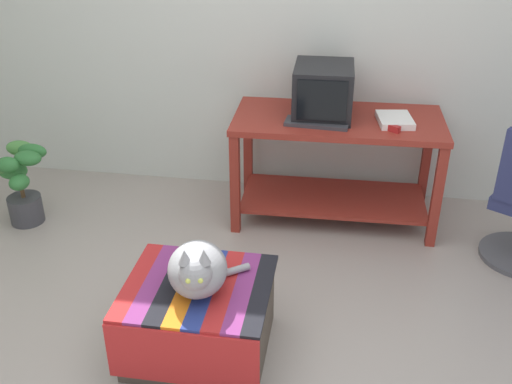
{
  "coord_description": "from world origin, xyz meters",
  "views": [
    {
      "loc": [
        0.52,
        -2.06,
        2.13
      ],
      "look_at": [
        0.05,
        0.85,
        0.55
      ],
      "focal_mm": 41.48,
      "sensor_mm": 36.0,
      "label": 1
    }
  ],
  "objects_px": {
    "cat": "(198,269)",
    "potted_plant": "(20,181)",
    "desk": "(336,150)",
    "tv_monitor": "(323,91)",
    "ottoman_with_blanket": "(199,318)",
    "stapler": "(392,128)",
    "keyboard": "(317,123)",
    "book": "(395,120)"
  },
  "relations": [
    {
      "from": "desk",
      "to": "stapler",
      "type": "relative_size",
      "value": 12.53
    },
    {
      "from": "tv_monitor",
      "to": "stapler",
      "type": "height_order",
      "value": "tv_monitor"
    },
    {
      "from": "desk",
      "to": "tv_monitor",
      "type": "bearing_deg",
      "value": 162.92
    },
    {
      "from": "tv_monitor",
      "to": "potted_plant",
      "type": "bearing_deg",
      "value": -168.8
    },
    {
      "from": "book",
      "to": "stapler",
      "type": "height_order",
      "value": "book"
    },
    {
      "from": "tv_monitor",
      "to": "cat",
      "type": "xyz_separation_m",
      "value": [
        -0.47,
        -1.52,
        -0.38
      ]
    },
    {
      "from": "potted_plant",
      "to": "stapler",
      "type": "xyz_separation_m",
      "value": [
        2.42,
        0.23,
        0.45
      ]
    },
    {
      "from": "tv_monitor",
      "to": "keyboard",
      "type": "xyz_separation_m",
      "value": [
        -0.02,
        -0.18,
        -0.15
      ]
    },
    {
      "from": "tv_monitor",
      "to": "ottoman_with_blanket",
      "type": "relative_size",
      "value": 0.65
    },
    {
      "from": "desk",
      "to": "potted_plant",
      "type": "height_order",
      "value": "desk"
    },
    {
      "from": "book",
      "to": "desk",
      "type": "bearing_deg",
      "value": 165.05
    },
    {
      "from": "desk",
      "to": "book",
      "type": "bearing_deg",
      "value": -7.94
    },
    {
      "from": "tv_monitor",
      "to": "book",
      "type": "xyz_separation_m",
      "value": [
        0.47,
        -0.07,
        -0.14
      ]
    },
    {
      "from": "book",
      "to": "tv_monitor",
      "type": "bearing_deg",
      "value": 162.83
    },
    {
      "from": "ottoman_with_blanket",
      "to": "cat",
      "type": "height_order",
      "value": "cat"
    },
    {
      "from": "ottoman_with_blanket",
      "to": "potted_plant",
      "type": "xyz_separation_m",
      "value": [
        -1.49,
        1.04,
        0.11
      ]
    },
    {
      "from": "cat",
      "to": "potted_plant",
      "type": "xyz_separation_m",
      "value": [
        -1.51,
        1.08,
        -0.21
      ]
    },
    {
      "from": "desk",
      "to": "stapler",
      "type": "distance_m",
      "value": 0.45
    },
    {
      "from": "potted_plant",
      "to": "stapler",
      "type": "relative_size",
      "value": 5.11
    },
    {
      "from": "cat",
      "to": "stapler",
      "type": "bearing_deg",
      "value": 44.4
    },
    {
      "from": "cat",
      "to": "potted_plant",
      "type": "distance_m",
      "value": 1.87
    },
    {
      "from": "book",
      "to": "potted_plant",
      "type": "relative_size",
      "value": 0.47
    },
    {
      "from": "book",
      "to": "stapler",
      "type": "xyz_separation_m",
      "value": [
        -0.03,
        -0.14,
        -0.0
      ]
    },
    {
      "from": "potted_plant",
      "to": "stapler",
      "type": "distance_m",
      "value": 2.48
    },
    {
      "from": "desk",
      "to": "cat",
      "type": "xyz_separation_m",
      "value": [
        -0.58,
        -1.49,
        0.02
      ]
    },
    {
      "from": "stapler",
      "to": "cat",
      "type": "bearing_deg",
      "value": -179.09
    },
    {
      "from": "desk",
      "to": "ottoman_with_blanket",
      "type": "bearing_deg",
      "value": -113.74
    },
    {
      "from": "ottoman_with_blanket",
      "to": "stapler",
      "type": "height_order",
      "value": "stapler"
    },
    {
      "from": "keyboard",
      "to": "book",
      "type": "distance_m",
      "value": 0.5
    },
    {
      "from": "keyboard",
      "to": "book",
      "type": "bearing_deg",
      "value": 17.37
    },
    {
      "from": "keyboard",
      "to": "stapler",
      "type": "bearing_deg",
      "value": 1.42
    },
    {
      "from": "book",
      "to": "stapler",
      "type": "distance_m",
      "value": 0.14
    },
    {
      "from": "desk",
      "to": "keyboard",
      "type": "relative_size",
      "value": 3.44
    },
    {
      "from": "keyboard",
      "to": "ottoman_with_blanket",
      "type": "distance_m",
      "value": 1.49
    },
    {
      "from": "tv_monitor",
      "to": "cat",
      "type": "bearing_deg",
      "value": -108.42
    },
    {
      "from": "stapler",
      "to": "keyboard",
      "type": "bearing_deg",
      "value": 122.35
    },
    {
      "from": "desk",
      "to": "keyboard",
      "type": "height_order",
      "value": "keyboard"
    },
    {
      "from": "book",
      "to": "ottoman_with_blanket",
      "type": "xyz_separation_m",
      "value": [
        -0.95,
        -1.41,
        -0.56
      ]
    },
    {
      "from": "cat",
      "to": "potted_plant",
      "type": "height_order",
      "value": "cat"
    },
    {
      "from": "desk",
      "to": "tv_monitor",
      "type": "height_order",
      "value": "tv_monitor"
    },
    {
      "from": "desk",
      "to": "potted_plant",
      "type": "bearing_deg",
      "value": -170.26
    },
    {
      "from": "desk",
      "to": "keyboard",
      "type": "xyz_separation_m",
      "value": [
        -0.13,
        -0.15,
        0.25
      ]
    }
  ]
}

